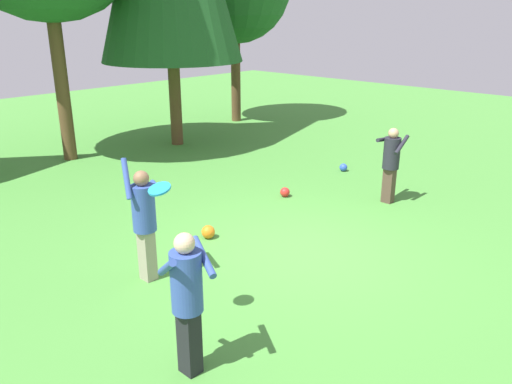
% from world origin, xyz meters
% --- Properties ---
extents(ground_plane, '(40.00, 40.00, 0.00)m').
position_xyz_m(ground_plane, '(0.00, 0.00, 0.00)').
color(ground_plane, '#478C38').
extents(person_thrower, '(0.64, 0.65, 1.88)m').
position_xyz_m(person_thrower, '(-2.27, 1.04, 1.02)').
color(person_thrower, gray).
rests_on(person_thrower, ground_plane).
extents(person_catcher, '(0.65, 0.69, 1.69)m').
position_xyz_m(person_catcher, '(-3.19, -1.04, 1.00)').
color(person_catcher, black).
rests_on(person_catcher, ground_plane).
extents(person_bystander, '(0.56, 0.51, 1.59)m').
position_xyz_m(person_bystander, '(3.14, 0.08, 0.94)').
color(person_bystander, '#4C382D').
rests_on(person_bystander, ground_plane).
extents(frisbee, '(0.28, 0.29, 0.11)m').
position_xyz_m(frisbee, '(-2.88, -0.23, 1.89)').
color(frisbee, '#2393D1').
extents(ball_orange, '(0.24, 0.24, 0.24)m').
position_xyz_m(ball_orange, '(-0.68, 1.48, 0.12)').
color(ball_orange, orange).
rests_on(ball_orange, ground_plane).
extents(ball_red, '(0.21, 0.21, 0.21)m').
position_xyz_m(ball_red, '(1.91, 1.88, 0.11)').
color(ball_red, red).
rests_on(ball_red, ground_plane).
extents(ball_blue, '(0.20, 0.20, 0.20)m').
position_xyz_m(ball_blue, '(4.37, 2.02, 0.10)').
color(ball_blue, blue).
rests_on(ball_blue, ground_plane).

